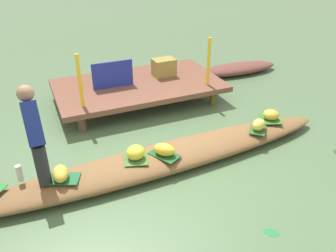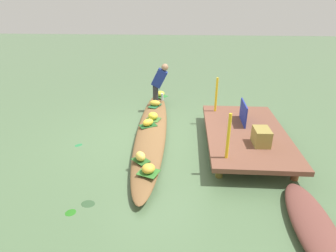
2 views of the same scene
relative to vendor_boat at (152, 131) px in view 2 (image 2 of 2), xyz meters
name	(u,v)px [view 2 (image 2 of 2)]	position (x,y,z in m)	size (l,w,h in m)	color
canal_water	(152,135)	(0.00, 0.00, -0.13)	(40.00, 40.00, 0.00)	#4F6C47
dock_platform	(246,133)	(0.42, 2.23, 0.20)	(3.20, 1.80, 0.39)	brown
vendor_boat	(152,131)	(0.00, 0.00, 0.00)	(5.59, 0.73, 0.25)	brown
moored_boat	(314,227)	(3.05, 2.75, -0.01)	(2.08, 0.61, 0.24)	brown
leaf_mat_0	(155,106)	(-1.42, -0.07, 0.13)	(0.44, 0.25, 0.01)	#1E5F34
banana_bunch_0	(155,103)	(-1.42, -0.07, 0.21)	(0.32, 0.19, 0.17)	gold
leaf_mat_1	(148,126)	(-0.01, -0.09, 0.13)	(0.42, 0.25, 0.01)	#1D5323
banana_bunch_1	(148,122)	(-0.01, -0.09, 0.22)	(0.30, 0.19, 0.17)	yellow
leaf_mat_2	(153,119)	(-0.41, -0.02, 0.13)	(0.36, 0.32, 0.01)	#3F6F2F
banana_bunch_2	(153,116)	(-0.41, -0.02, 0.23)	(0.26, 0.24, 0.20)	yellow
leaf_mat_3	(141,160)	(1.61, -0.03, 0.13)	(0.34, 0.24, 0.01)	#275A22
banana_bunch_3	(140,156)	(1.61, -0.03, 0.22)	(0.25, 0.18, 0.18)	#F9CF55
leaf_mat_4	(161,96)	(-2.30, 0.02, 0.13)	(0.40, 0.33, 0.01)	#2F8037
banana_bunch_4	(160,94)	(-2.30, 0.02, 0.21)	(0.29, 0.26, 0.17)	yellow
leaf_mat_5	(149,172)	(2.01, 0.17, 0.13)	(0.36, 0.31, 0.01)	#32752B
banana_bunch_5	(148,168)	(2.01, 0.17, 0.21)	(0.26, 0.24, 0.17)	gold
vendor_person	(159,81)	(-1.62, 0.04, 0.81)	(0.21, 0.51, 1.20)	#28282D
water_bottle	(162,97)	(-1.89, 0.11, 0.24)	(0.08, 0.08, 0.22)	silver
market_banner	(243,113)	(-0.08, 2.23, 0.51)	(0.78, 0.03, 0.50)	#1F2E9B
railing_post_west	(216,95)	(-0.78, 1.63, 0.72)	(0.06, 0.06, 0.92)	yellow
railing_post_east	(228,136)	(1.62, 1.63, 0.72)	(0.06, 0.06, 0.92)	yellow
produce_crate	(261,137)	(1.03, 2.41, 0.44)	(0.44, 0.32, 0.35)	olive
drifting_plant_0	(79,145)	(0.63, -1.67, -0.12)	(0.19, 0.13, 0.01)	#25743E
drifting_plant_1	(88,204)	(2.64, -0.79, -0.12)	(0.24, 0.19, 0.01)	#2F4F2E
drifting_plant_2	(71,212)	(2.86, -1.00, -0.12)	(0.17, 0.18, 0.01)	#246C1A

